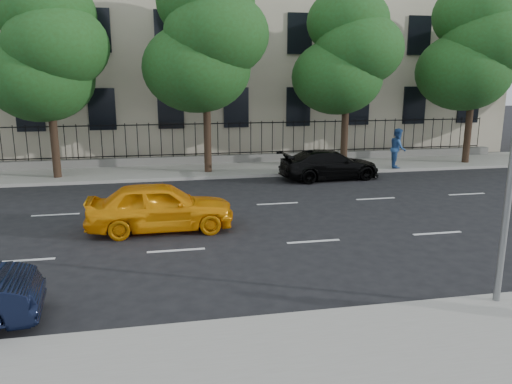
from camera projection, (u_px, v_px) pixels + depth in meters
ground at (344, 274)px, 12.29m from camera, size 120.00×120.00×0.00m
near_sidewalk at (430, 360)px, 8.45m from camera, size 60.00×4.00×0.15m
far_sidewalk at (246, 169)px, 25.64m from camera, size 60.00×4.00×0.15m
lane_markings at (293, 220)px, 16.82m from camera, size 49.60×4.62×0.01m
masonry_building at (221, 7)px, 32.13m from camera, size 34.60×12.11×18.50m
iron_fence at (240, 153)px, 27.13m from camera, size 30.00×0.50×2.20m
street_light at (506, 56)px, 9.89m from camera, size 0.25×3.32×8.05m
tree_b at (48, 50)px, 22.01m from camera, size 5.53×5.12×8.97m
tree_c at (206, 39)px, 23.20m from camera, size 5.89×5.50×9.80m
tree_d at (347, 53)px, 24.66m from camera, size 5.34×4.94×8.84m
tree_e at (475, 47)px, 25.90m from camera, size 5.71×5.31×9.46m
yellow_taxi at (160, 206)px, 15.58m from camera, size 4.55×1.83×1.55m
black_sedan at (329, 165)px, 23.31m from camera, size 4.90×2.34×1.38m
pedestrian_far at (398, 148)px, 25.29m from camera, size 1.06×1.18×2.00m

